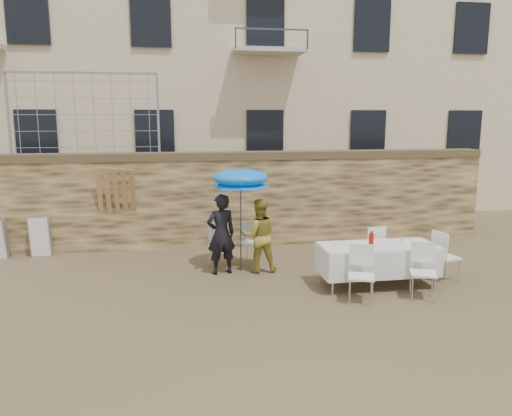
{
  "coord_description": "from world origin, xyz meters",
  "views": [
    {
      "loc": [
        -1.04,
        -6.71,
        3.06
      ],
      "look_at": [
        0.4,
        2.2,
        1.4
      ],
      "focal_mm": 35.0,
      "sensor_mm": 36.0,
      "label": 1
    }
  ],
  "objects": [
    {
      "name": "ground",
      "position": [
        0.0,
        0.0,
        0.0
      ],
      "size": [
        80.0,
        80.0,
        0.0
      ],
      "primitive_type": "plane",
      "color": "brown",
      "rests_on": "ground"
    },
    {
      "name": "stone_wall",
      "position": [
        0.0,
        5.0,
        1.1
      ],
      "size": [
        13.0,
        0.5,
        2.2
      ],
      "primitive_type": "cube",
      "color": "olive",
      "rests_on": "ground"
    },
    {
      "name": "chain_link_fence",
      "position": [
        -3.0,
        5.0,
        3.1
      ],
      "size": [
        3.2,
        0.06,
        1.8
      ],
      "primitive_type": null,
      "color": "gray",
      "rests_on": "stone_wall"
    },
    {
      "name": "man_suit",
      "position": [
        -0.2,
        2.76,
        0.8
      ],
      "size": [
        0.65,
        0.51,
        1.59
      ],
      "primitive_type": "imported",
      "rotation": [
        0.0,
        0.0,
        3.38
      ],
      "color": "black",
      "rests_on": "ground"
    },
    {
      "name": "woman_dress",
      "position": [
        0.55,
        2.76,
        0.74
      ],
      "size": [
        0.72,
        0.57,
        1.47
      ],
      "primitive_type": "imported",
      "rotation": [
        0.0,
        0.0,
        3.15
      ],
      "color": "gold",
      "rests_on": "ground"
    },
    {
      "name": "umbrella",
      "position": [
        0.2,
        2.86,
        1.82
      ],
      "size": [
        1.14,
        1.14,
        1.94
      ],
      "color": "#3F3F44",
      "rests_on": "ground"
    },
    {
      "name": "couple_chair_left",
      "position": [
        -0.2,
        3.31,
        0.48
      ],
      "size": [
        0.54,
        0.54,
        0.96
      ],
      "primitive_type": null,
      "rotation": [
        0.0,
        0.0,
        3.01
      ],
      "color": "white",
      "rests_on": "ground"
    },
    {
      "name": "couple_chair_right",
      "position": [
        0.5,
        3.31,
        0.48
      ],
      "size": [
        0.65,
        0.65,
        0.96
      ],
      "primitive_type": null,
      "rotation": [
        0.0,
        0.0,
        2.63
      ],
      "color": "white",
      "rests_on": "ground"
    },
    {
      "name": "banquet_table",
      "position": [
        2.54,
        1.56,
        0.73
      ],
      "size": [
        2.1,
        0.85,
        0.78
      ],
      "color": "silver",
      "rests_on": "ground"
    },
    {
      "name": "soda_bottle",
      "position": [
        2.34,
        1.41,
        0.91
      ],
      "size": [
        0.09,
        0.09,
        0.26
      ],
      "primitive_type": "cylinder",
      "color": "red",
      "rests_on": "banquet_table"
    },
    {
      "name": "table_chair_front_left",
      "position": [
        1.94,
        0.81,
        0.48
      ],
      "size": [
        0.61,
        0.61,
        0.96
      ],
      "primitive_type": null,
      "rotation": [
        0.0,
        0.0,
        -0.34
      ],
      "color": "white",
      "rests_on": "ground"
    },
    {
      "name": "table_chair_front_right",
      "position": [
        3.04,
        0.81,
        0.48
      ],
      "size": [
        0.62,
        0.62,
        0.96
      ],
      "primitive_type": null,
      "rotation": [
        0.0,
        0.0,
        -0.37
      ],
      "color": "white",
      "rests_on": "ground"
    },
    {
      "name": "table_chair_back",
      "position": [
        2.74,
        2.36,
        0.48
      ],
      "size": [
        0.55,
        0.55,
        0.96
      ],
      "primitive_type": null,
      "rotation": [
        0.0,
        0.0,
        3.3
      ],
      "color": "white",
      "rests_on": "ground"
    },
    {
      "name": "table_chair_side",
      "position": [
        3.94,
        1.66,
        0.48
      ],
      "size": [
        0.59,
        0.59,
        0.96
      ],
      "primitive_type": null,
      "rotation": [
        0.0,
        0.0,
        1.84
      ],
      "color": "white",
      "rests_on": "ground"
    },
    {
      "name": "chair_stack_right",
      "position": [
        -4.02,
        4.67,
        0.46
      ],
      "size": [
        0.46,
        0.32,
        0.92
      ],
      "primitive_type": null,
      "color": "white",
      "rests_on": "ground"
    },
    {
      "name": "wood_planks",
      "position": [
        -2.42,
        4.74,
        1.0
      ],
      "size": [
        0.7,
        0.2,
        2.0
      ],
      "primitive_type": null,
      "color": "#A37749",
      "rests_on": "ground"
    }
  ]
}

